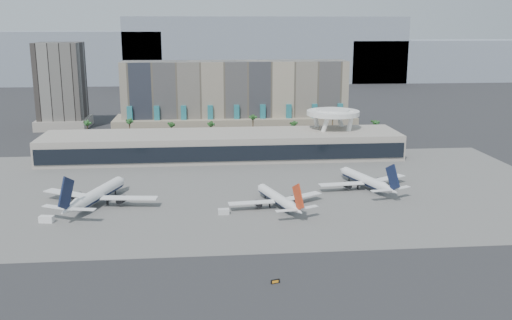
{
  "coord_description": "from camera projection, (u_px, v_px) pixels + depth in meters",
  "views": [
    {
      "loc": [
        -8.87,
        -158.37,
        63.04
      ],
      "look_at": [
        9.63,
        40.0,
        15.22
      ],
      "focal_mm": 40.0,
      "sensor_mm": 36.0,
      "label": 1
    }
  ],
  "objects": [
    {
      "name": "ground",
      "position": [
        236.0,
        242.0,
        168.85
      ],
      "size": [
        900.0,
        900.0,
        0.0
      ],
      "primitive_type": "plane",
      "color": "#232326",
      "rests_on": "ground"
    },
    {
      "name": "apron_pad",
      "position": [
        228.0,
        189.0,
        222.09
      ],
      "size": [
        260.0,
        130.0,
        0.06
      ],
      "primitive_type": "cube",
      "color": "#5B5B59",
      "rests_on": "ground"
    },
    {
      "name": "mountain_ridge",
      "position": [
        236.0,
        55.0,
        619.43
      ],
      "size": [
        680.0,
        60.0,
        70.0
      ],
      "color": "gray",
      "rests_on": "ground"
    },
    {
      "name": "hotel",
      "position": [
        235.0,
        104.0,
        334.69
      ],
      "size": [
        140.0,
        30.0,
        42.0
      ],
      "color": "gray",
      "rests_on": "ground"
    },
    {
      "name": "office_tower",
      "position": [
        62.0,
        91.0,
        348.55
      ],
      "size": [
        30.0,
        30.0,
        52.0
      ],
      "color": "black",
      "rests_on": "ground"
    },
    {
      "name": "terminal",
      "position": [
        223.0,
        144.0,
        273.67
      ],
      "size": [
        170.0,
        32.5,
        14.5
      ],
      "color": "#ADA498",
      "rests_on": "ground"
    },
    {
      "name": "saucer_structure",
      "position": [
        333.0,
        116.0,
        281.81
      ],
      "size": [
        26.0,
        26.0,
        21.89
      ],
      "color": "white",
      "rests_on": "ground"
    },
    {
      "name": "palm_row",
      "position": [
        233.0,
        123.0,
        307.42
      ],
      "size": [
        157.8,
        2.8,
        13.1
      ],
      "color": "brown",
      "rests_on": "ground"
    },
    {
      "name": "airliner_left",
      "position": [
        97.0,
        194.0,
        202.14
      ],
      "size": [
        42.36,
        43.8,
        15.71
      ],
      "rotation": [
        0.0,
        0.0,
        -0.33
      ],
      "color": "white",
      "rests_on": "ground"
    },
    {
      "name": "airliner_centre",
      "position": [
        278.0,
        198.0,
        200.1
      ],
      "size": [
        34.61,
        35.83,
        12.77
      ],
      "rotation": [
        0.0,
        0.0,
        0.31
      ],
      "color": "white",
      "rests_on": "ground"
    },
    {
      "name": "airliner_right",
      "position": [
        366.0,
        180.0,
        222.35
      ],
      "size": [
        37.6,
        38.91,
        13.88
      ],
      "rotation": [
        0.0,
        0.0,
        0.31
      ],
      "color": "white",
      "rests_on": "ground"
    },
    {
      "name": "service_vehicle_a",
      "position": [
        47.0,
        219.0,
        185.03
      ],
      "size": [
        4.88,
        2.99,
        2.23
      ],
      "primitive_type": "cube",
      "rotation": [
        0.0,
        0.0,
        -0.17
      ],
      "color": "white",
      "rests_on": "ground"
    },
    {
      "name": "service_vehicle_b",
      "position": [
        224.0,
        212.0,
        193.05
      ],
      "size": [
        3.85,
        2.34,
        1.92
      ],
      "primitive_type": "cube",
      "rotation": [
        0.0,
        0.0,
        0.06
      ],
      "color": "silver",
      "rests_on": "ground"
    },
    {
      "name": "taxiway_sign",
      "position": [
        275.0,
        281.0,
        141.78
      ],
      "size": [
        2.32,
        0.96,
        1.06
      ],
      "rotation": [
        0.0,
        0.0,
        0.29
      ],
      "color": "black",
      "rests_on": "ground"
    }
  ]
}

